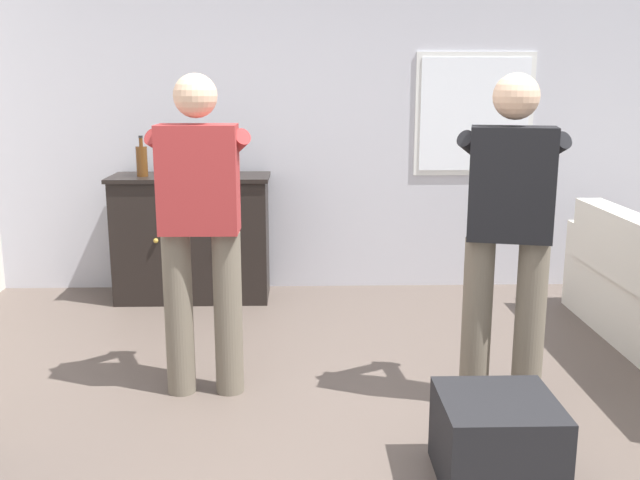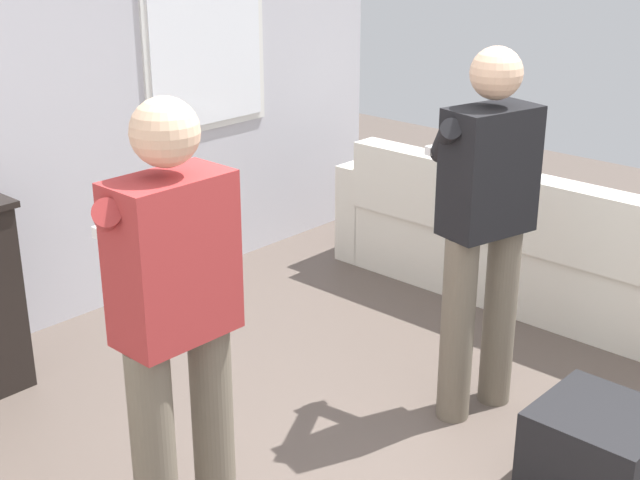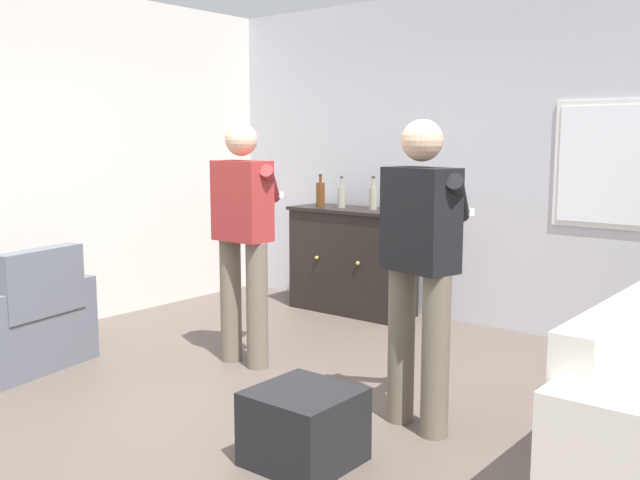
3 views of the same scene
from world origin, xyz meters
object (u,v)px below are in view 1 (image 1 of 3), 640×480
Objects in this scene: sideboard_cabinet at (192,237)px; bottle_spirits_clear at (174,162)px; bottle_liquor_amber at (142,161)px; ottoman at (497,440)px; person_standing_right at (508,227)px; bottle_wine_green at (217,160)px; person_standing_left at (200,221)px.

sideboard_cabinet is 4.15× the size of bottle_spirits_clear.
bottle_liquor_amber is 0.23m from bottle_spirits_clear.
person_standing_right reaches higher than ottoman.
sideboard_cabinet is 3.11m from ottoman.
bottle_wine_green is at bearing 7.96° from bottle_spirits_clear.
bottle_liquor_amber reaches higher than bottle_wine_green.
bottle_wine_green is at bearing 6.75° from bottle_liquor_amber.
person_standing_right is at bearing -40.42° from bottle_liquor_amber.
person_standing_left is at bearing -86.55° from bottle_wine_green.
sideboard_cabinet is at bearing 100.35° from person_standing_left.
bottle_wine_green is 0.62× the size of ottoman.
person_standing_left is 1.55m from person_standing_right.
person_standing_right is (1.85, -1.91, 0.46)m from sideboard_cabinet.
person_standing_left reaches higher than ottoman.
sideboard_cabinet is 0.62m from bottle_wine_green.
person_standing_left reaches higher than sideboard_cabinet.
person_standing_left is at bearing -75.90° from bottle_spirits_clear.
person_standing_right is (0.21, 0.72, 0.75)m from ottoman.
bottle_liquor_amber is at bearing -173.25° from bottle_wine_green.
person_standing_left is (0.65, -1.65, -0.13)m from bottle_liquor_amber.
bottle_liquor_amber is at bearing 111.46° from person_standing_left.
person_standing_right reaches higher than bottle_spirits_clear.
ottoman is 0.28× the size of person_standing_right.
bottle_wine_green is at bearing 93.45° from person_standing_left.
bottle_liquor_amber is 1.78m from person_standing_left.
person_standing_right is at bearing 73.55° from ottoman.
person_standing_left reaches higher than bottle_liquor_amber.
person_standing_right is (1.54, -0.21, 0.00)m from person_standing_left.
person_standing_right reaches higher than bottle_liquor_amber.
sideboard_cabinet reaches higher than ottoman.
bottle_liquor_amber is (-0.34, -0.04, 0.59)m from sideboard_cabinet.
bottle_spirits_clear is (-0.32, -0.04, -0.01)m from bottle_wine_green.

